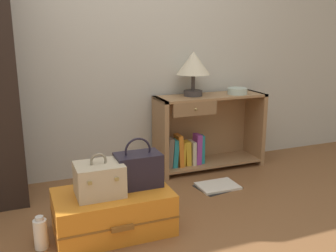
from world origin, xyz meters
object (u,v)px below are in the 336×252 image
bookshelf (204,133)px  train_case (99,179)px  bottle (41,233)px  suitcase_large (113,212)px  open_book_on_floor (218,186)px  bowl (237,91)px  table_lamp (193,65)px  handbag (138,169)px

bookshelf → train_case: size_ratio=3.53×
train_case → bottle: train_case is taller
train_case → bottle: 0.47m
bookshelf → suitcase_large: bearing=-141.9°
suitcase_large → train_case: train_case is taller
bookshelf → open_book_on_floor: size_ratio=2.72×
train_case → bowl: bearing=28.6°
suitcase_large → bottle: suitcase_large is taller
bookshelf → open_book_on_floor: bookshelf is taller
bowl → suitcase_large: bearing=-150.3°
bottle → table_lamp: bearing=32.2°
table_lamp → open_book_on_floor: table_lamp is taller
bowl → train_case: size_ratio=0.63×
train_case → handbag: (0.27, 0.05, 0.01)m
bowl → suitcase_large: bowl is taller
bowl → handbag: size_ratio=0.55×
table_lamp → handbag: (-0.79, -0.83, -0.59)m
open_book_on_floor → bottle: bearing=-164.0°
bowl → suitcase_large: size_ratio=0.24×
table_lamp → bowl: 0.50m
bookshelf → bottle: bookshelf is taller
bowl → bottle: bearing=-155.8°
bowl → open_book_on_floor: (-0.42, -0.42, -0.72)m
handbag → bottle: 0.71m
table_lamp → bookshelf: bearing=-5.2°
open_book_on_floor → handbag: bearing=-156.8°
bowl → handbag: bowl is taller
handbag → bottle: (-0.64, -0.07, -0.30)m
train_case → bottle: bearing=-176.2°
bookshelf → bottle: size_ratio=4.99×
suitcase_large → train_case: (-0.08, -0.01, 0.24)m
table_lamp → suitcase_large: size_ratio=0.53×
bowl → suitcase_large: (-1.41, -0.80, -0.59)m
suitcase_large → train_case: size_ratio=2.56×
bookshelf → bottle: bearing=-150.1°
open_book_on_floor → bowl: bearing=45.3°
handbag → bottle: bearing=-173.7°
bookshelf → bowl: (0.31, -0.06, 0.39)m
bookshelf → bottle: 1.81m
bottle → bowl: bearing=24.2°
open_book_on_floor → train_case: bearing=-160.0°
train_case → suitcase_large: bearing=6.4°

